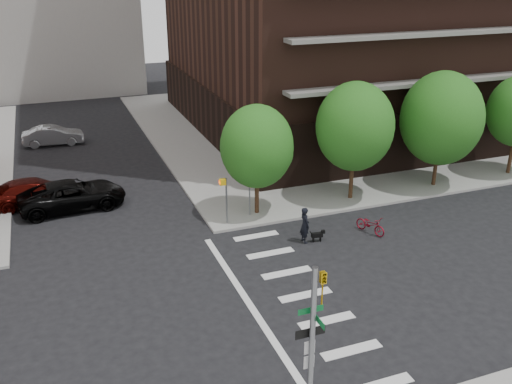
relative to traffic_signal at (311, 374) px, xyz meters
The scene contains 14 objects.
ground 7.98m from the traffic_signal, 86.42° to the left, with size 120.00×120.00×0.00m, color black.
sidewalk_ne 37.51m from the traffic_signal, 55.92° to the left, with size 39.00×33.00×0.15m, color gray.
crosswalk 8.40m from the traffic_signal, 70.35° to the left, with size 3.85×13.00×0.01m.
tree_a 16.66m from the traffic_signal, 74.39° to the left, with size 4.00×4.00×5.90m.
tree_b 19.20m from the traffic_signal, 56.79° to the left, with size 4.50×4.50×6.65m.
tree_c 23.02m from the traffic_signal, 44.16° to the left, with size 5.00×5.00×6.80m.
traffic_signal is the anchor object (origin of this frame).
pedestrian_signal 15.69m from the traffic_signal, 79.76° to the left, with size 2.18×0.67×2.60m.
parked_car_black 21.30m from the traffic_signal, 104.04° to the left, with size 5.97×2.75×1.66m, color black.
parked_car_maroon 23.20m from the traffic_signal, 108.09° to the left, with size 5.39×2.19×1.57m, color #380704.
parked_car_silver 34.20m from the traffic_signal, 99.49° to the left, with size 4.51×1.57×1.49m, color #97999D.
scooter 15.09m from the traffic_signal, 51.73° to the left, with size 0.64×1.83×0.96m, color maroon.
dog_walker 13.36m from the traffic_signal, 65.19° to the left, with size 0.46×0.70×1.91m, color black.
dog 13.55m from the traffic_signal, 62.26° to the left, with size 0.72×0.27×0.60m.
Camera 1 is at (-6.47, -18.90, 13.54)m, focal length 40.00 mm.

